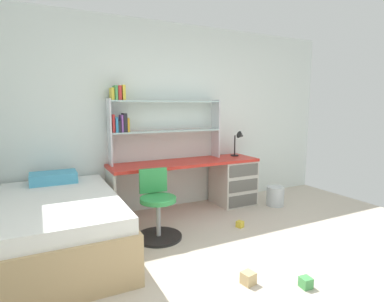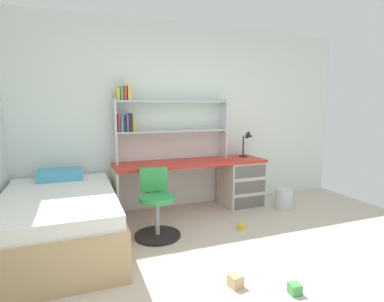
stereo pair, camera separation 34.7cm
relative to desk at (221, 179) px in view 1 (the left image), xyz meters
name	(u,v)px [view 1 (the left image)]	position (x,y,z in m)	size (l,w,h in m)	color
ground_plane	(298,296)	(-0.63, -2.16, -0.41)	(5.40, 5.94, 0.02)	beige
room_shell	(108,124)	(-1.80, -0.97, 0.90)	(5.40, 5.94, 2.61)	silver
desk	(221,179)	(0.00, 0.00, 0.00)	(2.11, 0.57, 0.71)	red
bookshelf_hutch	(153,118)	(-0.98, 0.17, 0.90)	(1.59, 0.22, 1.02)	silver
desk_lamp	(240,139)	(0.37, 0.05, 0.56)	(0.20, 0.17, 0.38)	black
swivel_chair	(157,212)	(-1.23, -0.66, -0.10)	(0.52, 0.52, 0.76)	black
bed_platform	(59,226)	(-2.24, -0.61, -0.11)	(1.15, 1.81, 0.71)	tan
waste_bin	(275,196)	(0.72, -0.38, -0.26)	(0.26, 0.26, 0.28)	silver
toy_block_natural_0	(248,278)	(-0.89, -1.87, -0.35)	(0.10, 0.10, 0.10)	tan
toy_block_yellow_1	(240,224)	(-0.24, -0.84, -0.36)	(0.08, 0.08, 0.08)	gold
toy_block_green_2	(306,283)	(-0.50, -2.12, -0.36)	(0.09, 0.09, 0.09)	#479E51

